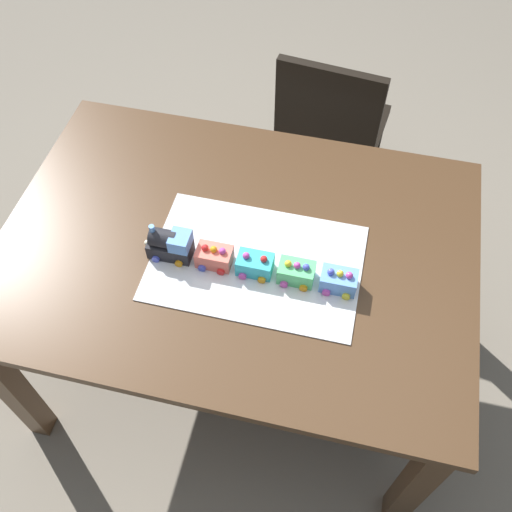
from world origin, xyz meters
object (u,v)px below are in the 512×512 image
object	(u,v)px
cake_locomotive	(170,244)
cake_car_hopper_sky_blue	(339,280)
cake_car_gondola_turquoise	(255,264)
dining_table	(237,265)
chair	(330,132)
cake_car_tanker_mint_green	(296,272)
cake_car_caboose_coral	(214,256)

from	to	relation	value
cake_locomotive	cake_car_hopper_sky_blue	bearing A→B (deg)	-0.00
cake_locomotive	cake_car_gondola_turquoise	world-z (taller)	cake_locomotive
dining_table	cake_car_gondola_turquoise	bearing A→B (deg)	-46.36
chair	dining_table	bearing A→B (deg)	85.04
cake_car_gondola_turquoise	cake_car_tanker_mint_green	size ratio (longest dim) A/B	1.00
chair	cake_car_tanker_mint_green	xyz separation A→B (m)	(0.02, -0.91, 0.30)
chair	cake_locomotive	distance (m)	1.03
dining_table	cake_car_caboose_coral	size ratio (longest dim) A/B	14.00
chair	cake_car_caboose_coral	world-z (taller)	chair
cake_locomotive	cake_car_gondola_turquoise	bearing A→B (deg)	-0.00
cake_locomotive	chair	bearing A→B (deg)	69.14
dining_table	cake_car_gondola_turquoise	distance (m)	0.18
dining_table	chair	bearing A→B (deg)	78.08
cake_car_gondola_turquoise	cake_locomotive	bearing A→B (deg)	180.00
chair	cake_car_tanker_mint_green	bearing A→B (deg)	98.05
chair	cake_car_caboose_coral	xyz separation A→B (m)	(-0.22, -0.91, 0.30)
cake_car_tanker_mint_green	cake_car_hopper_sky_blue	xyz separation A→B (m)	(0.12, 0.00, 0.00)
cake_car_tanker_mint_green	dining_table	bearing A→B (deg)	157.79
cake_locomotive	cake_car_tanker_mint_green	world-z (taller)	cake_locomotive
cake_locomotive	cake_car_tanker_mint_green	bearing A→B (deg)	-0.00
cake_car_caboose_coral	cake_car_tanker_mint_green	bearing A→B (deg)	0.00
cake_car_caboose_coral	cake_car_hopper_sky_blue	bearing A→B (deg)	0.00
cake_locomotive	cake_car_gondola_turquoise	size ratio (longest dim) A/B	1.40
dining_table	chair	size ratio (longest dim) A/B	1.63
cake_car_gondola_turquoise	cake_car_hopper_sky_blue	bearing A→B (deg)	0.00
chair	cake_car_gondola_turquoise	size ratio (longest dim) A/B	8.60
dining_table	cake_car_gondola_turquoise	xyz separation A→B (m)	(0.08, -0.08, 0.14)
chair	cake_car_tanker_mint_green	world-z (taller)	chair
cake_car_caboose_coral	dining_table	bearing A→B (deg)	61.56
cake_locomotive	cake_car_caboose_coral	size ratio (longest dim) A/B	1.40
cake_car_gondola_turquoise	cake_car_hopper_sky_blue	world-z (taller)	same
dining_table	cake_car_caboose_coral	distance (m)	0.17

